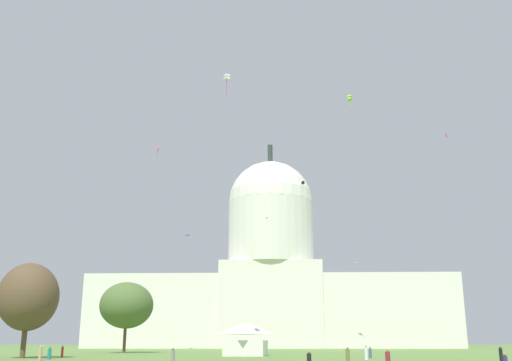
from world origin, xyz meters
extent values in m
cube|color=silver|center=(-31.29, 171.97, 11.89)|extent=(61.25, 24.78, 23.78)
cube|color=silver|center=(29.96, 171.97, 11.89)|extent=(61.25, 24.78, 23.78)
cube|color=silver|center=(-0.67, 171.97, 13.94)|extent=(33.75, 27.26, 27.89)
cylinder|color=silver|center=(-0.67, 171.97, 38.90)|extent=(29.69, 29.69, 22.02)
sphere|color=silver|center=(-0.67, 171.97, 49.91)|extent=(29.80, 29.80, 29.80)
cylinder|color=#2D3833|center=(-0.67, 171.97, 68.22)|extent=(1.80, 1.80, 6.82)
cube|color=white|center=(-3.27, 65.41, 1.21)|extent=(6.96, 6.81, 2.41)
pyramid|color=white|center=(-3.27, 65.41, 4.26)|extent=(7.30, 7.15, 1.85)
cylinder|color=brown|center=(-33.31, 51.47, 2.75)|extent=(0.71, 0.71, 5.50)
ellipsoid|color=brown|center=(-33.31, 51.47, 8.34)|extent=(12.18, 12.10, 9.45)
cylinder|color=brown|center=(-29.36, 90.65, 3.30)|extent=(0.62, 0.62, 6.61)
ellipsoid|color=#4C6633|center=(-29.36, 90.65, 9.43)|extent=(14.68, 14.91, 9.39)
sphere|color=#A37556|center=(4.38, 14.94, 1.49)|extent=(0.26, 0.26, 0.20)
cylinder|color=gray|center=(-9.21, 33.28, 0.67)|extent=(0.56, 0.56, 1.33)
sphere|color=brown|center=(-9.21, 33.28, 1.46)|extent=(0.34, 0.34, 0.24)
cylinder|color=#1E757A|center=(-27.59, 46.36, 0.68)|extent=(0.63, 0.63, 1.36)
sphere|color=brown|center=(-27.59, 46.36, 1.48)|extent=(0.32, 0.32, 0.23)
cylinder|color=#3D5684|center=(14.60, 53.10, 0.65)|extent=(0.51, 0.51, 1.30)
sphere|color=brown|center=(14.60, 53.10, 1.41)|extent=(0.29, 0.29, 0.23)
cylinder|color=black|center=(25.38, 33.76, 0.78)|extent=(0.40, 0.40, 1.55)
sphere|color=brown|center=(25.38, 33.76, 1.67)|extent=(0.25, 0.25, 0.23)
cylinder|color=maroon|center=(12.79, 29.34, 0.64)|extent=(0.52, 0.52, 1.29)
sphere|color=#A37556|center=(12.79, 29.34, 1.39)|extent=(0.22, 0.22, 0.20)
cylinder|color=red|center=(-29.05, 55.01, 0.72)|extent=(0.39, 0.39, 1.44)
sphere|color=tan|center=(-29.05, 55.01, 1.57)|extent=(0.29, 0.29, 0.26)
cylinder|color=olive|center=(9.77, 37.42, 0.67)|extent=(0.50, 0.50, 1.34)
sphere|color=brown|center=(9.77, 37.42, 1.47)|extent=(0.29, 0.29, 0.26)
sphere|color=#A37556|center=(18.12, 12.75, 1.37)|extent=(0.25, 0.25, 0.21)
cylinder|color=silver|center=(13.10, 46.34, 0.77)|extent=(0.44, 0.44, 1.53)
sphere|color=brown|center=(13.10, 46.34, 1.64)|extent=(0.22, 0.22, 0.21)
cylinder|color=tan|center=(-26.62, 40.96, 0.77)|extent=(0.52, 0.52, 1.53)
sphere|color=beige|center=(-26.62, 40.96, 1.65)|extent=(0.32, 0.32, 0.23)
pyramid|color=orange|center=(-1.25, 117.70, 33.02)|extent=(0.91, 1.30, 0.24)
pyramid|color=yellow|center=(25.69, 145.74, 24.74)|extent=(1.57, 1.00, 0.11)
cube|color=#D1339E|center=(36.11, 81.12, 42.25)|extent=(0.57, 0.91, 1.10)
pyramid|color=blue|center=(-19.16, 105.30, 26.29)|extent=(1.43, 1.36, 0.17)
cube|color=#8CD133|center=(16.51, 76.55, 48.49)|extent=(0.94, 0.98, 0.48)
cube|color=#8CD133|center=(16.51, 76.55, 48.98)|extent=(0.94, 0.98, 0.48)
cylinder|color=#8CD133|center=(16.60, 76.55, 47.48)|extent=(0.26, 0.19, 1.69)
cube|color=pink|center=(-31.35, 122.18, 53.66)|extent=(1.00, 1.00, 0.36)
cube|color=pink|center=(-31.35, 122.18, 54.11)|extent=(1.00, 1.00, 0.36)
cylinder|color=red|center=(-31.29, 122.18, 52.75)|extent=(0.20, 0.25, 1.50)
cube|color=black|center=(9.95, 146.05, 50.01)|extent=(1.05, 1.05, 0.48)
cube|color=black|center=(9.95, 146.05, 50.44)|extent=(1.05, 1.05, 0.48)
cylinder|color=red|center=(9.85, 146.05, 49.18)|extent=(0.17, 0.16, 1.34)
cube|color=white|center=(-4.65, 41.56, 36.79)|extent=(0.90, 0.90, 0.32)
cube|color=white|center=(-4.65, 41.56, 37.18)|extent=(0.90, 0.90, 0.32)
cylinder|color=#D1339E|center=(-4.67, 41.56, 35.52)|extent=(0.09, 0.33, 2.25)
camera|label=1|loc=(2.20, -31.12, 2.28)|focal=41.01mm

